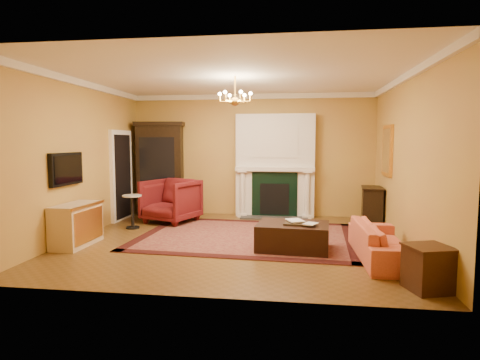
% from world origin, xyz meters
% --- Properties ---
extents(floor, '(6.00, 5.50, 0.02)m').
position_xyz_m(floor, '(0.00, 0.00, -0.01)').
color(floor, brown).
rests_on(floor, ground).
extents(ceiling, '(6.00, 5.50, 0.02)m').
position_xyz_m(ceiling, '(0.00, 0.00, 3.01)').
color(ceiling, white).
rests_on(ceiling, wall_back).
extents(wall_back, '(6.00, 0.02, 3.00)m').
position_xyz_m(wall_back, '(0.00, 2.76, 1.50)').
color(wall_back, '#B17F3F').
rests_on(wall_back, floor).
extents(wall_front, '(6.00, 0.02, 3.00)m').
position_xyz_m(wall_front, '(0.00, -2.76, 1.50)').
color(wall_front, '#B17F3F').
rests_on(wall_front, floor).
extents(wall_left, '(0.02, 5.50, 3.00)m').
position_xyz_m(wall_left, '(-3.01, 0.00, 1.50)').
color(wall_left, '#B17F3F').
rests_on(wall_left, floor).
extents(wall_right, '(0.02, 5.50, 3.00)m').
position_xyz_m(wall_right, '(3.01, 0.00, 1.50)').
color(wall_right, '#B17F3F').
rests_on(wall_right, floor).
extents(fireplace, '(1.90, 0.70, 2.50)m').
position_xyz_m(fireplace, '(0.60, 2.57, 1.19)').
color(fireplace, silver).
rests_on(fireplace, wall_back).
extents(crown_molding, '(6.00, 5.50, 0.12)m').
position_xyz_m(crown_molding, '(0.00, 0.96, 2.94)').
color(crown_molding, white).
rests_on(crown_molding, ceiling).
extents(doorway, '(0.08, 1.05, 2.10)m').
position_xyz_m(doorway, '(-2.95, 1.70, 1.05)').
color(doorway, white).
rests_on(doorway, wall_left).
extents(tv_panel, '(0.09, 0.95, 0.58)m').
position_xyz_m(tv_panel, '(-2.95, -0.60, 1.35)').
color(tv_panel, black).
rests_on(tv_panel, wall_left).
extents(gilt_mirror, '(0.06, 0.76, 1.05)m').
position_xyz_m(gilt_mirror, '(2.97, 1.40, 1.65)').
color(gilt_mirror, gold).
rests_on(gilt_mirror, wall_right).
extents(chandelier, '(0.63, 0.55, 0.53)m').
position_xyz_m(chandelier, '(-0.00, 0.00, 2.61)').
color(chandelier, gold).
rests_on(chandelier, ceiling).
extents(oriental_rug, '(4.26, 3.29, 0.02)m').
position_xyz_m(oriental_rug, '(0.18, 0.35, 0.01)').
color(oriental_rug, '#4D1017').
rests_on(oriental_rug, floor).
extents(china_cabinet, '(1.16, 0.64, 2.22)m').
position_xyz_m(china_cabinet, '(-2.28, 2.49, 1.11)').
color(china_cabinet, black).
rests_on(china_cabinet, floor).
extents(wingback_armchair, '(1.33, 1.29, 1.08)m').
position_xyz_m(wingback_armchair, '(-1.71, 1.52, 0.54)').
color(wingback_armchair, maroon).
rests_on(wingback_armchair, floor).
extents(pedestal_table, '(0.40, 0.40, 0.72)m').
position_xyz_m(pedestal_table, '(-2.31, 0.75, 0.42)').
color(pedestal_table, black).
rests_on(pedestal_table, floor).
extents(commode, '(0.50, 1.01, 0.75)m').
position_xyz_m(commode, '(-2.73, -0.72, 0.37)').
color(commode, beige).
rests_on(commode, floor).
extents(coral_sofa, '(0.61, 1.94, 0.75)m').
position_xyz_m(coral_sofa, '(2.45, -0.86, 0.38)').
color(coral_sofa, '#D85D44').
rests_on(coral_sofa, floor).
extents(end_table, '(0.58, 0.58, 0.54)m').
position_xyz_m(end_table, '(2.72, -2.15, 0.27)').
color(end_table, '#331C0D').
rests_on(end_table, floor).
extents(console_table, '(0.50, 0.77, 0.81)m').
position_xyz_m(console_table, '(2.78, 1.85, 0.40)').
color(console_table, black).
rests_on(console_table, floor).
extents(leather_ottoman, '(1.25, 0.96, 0.44)m').
position_xyz_m(leather_ottoman, '(1.06, -0.49, 0.24)').
color(leather_ottoman, black).
rests_on(leather_ottoman, oriental_rug).
extents(ottoman_tray, '(0.47, 0.39, 0.03)m').
position_xyz_m(ottoman_tray, '(1.14, -0.57, 0.47)').
color(ottoman_tray, black).
rests_on(ottoman_tray, leather_ottoman).
extents(book_a, '(0.23, 0.12, 0.32)m').
position_xyz_m(book_a, '(0.99, -0.53, 0.65)').
color(book_a, gray).
rests_on(book_a, ottoman_tray).
extents(book_b, '(0.18, 0.10, 0.26)m').
position_xyz_m(book_b, '(1.26, -0.64, 0.61)').
color(book_b, gray).
rests_on(book_b, ottoman_tray).
extents(topiary_left, '(0.18, 0.18, 0.48)m').
position_xyz_m(topiary_left, '(0.07, 2.53, 1.49)').
color(topiary_left, gray).
rests_on(topiary_left, fireplace).
extents(topiary_right, '(0.16, 0.16, 0.43)m').
position_xyz_m(topiary_right, '(1.19, 2.53, 1.47)').
color(topiary_right, gray).
rests_on(topiary_right, fireplace).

